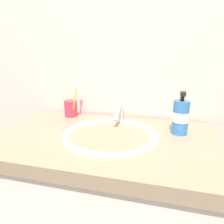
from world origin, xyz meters
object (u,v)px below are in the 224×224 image
at_px(toothbrush_cup, 71,108).
at_px(toothbrush_yellow, 75,98).
at_px(faucet, 120,109).
at_px(soap_dispenser, 181,117).
at_px(toothbrush_white, 75,96).

bearing_deg(toothbrush_cup, toothbrush_yellow, -32.05).
relative_size(faucet, soap_dispenser, 0.92).
relative_size(toothbrush_cup, toothbrush_white, 0.46).
bearing_deg(toothbrush_cup, soap_dispenser, -12.04).
height_order(toothbrush_cup, soap_dispenser, soap_dispenser).
height_order(toothbrush_cup, toothbrush_yellow, toothbrush_yellow).
xyz_separation_m(toothbrush_white, soap_dispenser, (0.52, -0.13, -0.04)).
bearing_deg(toothbrush_yellow, toothbrush_cup, 147.95).
bearing_deg(toothbrush_yellow, faucet, -1.56).
relative_size(toothbrush_cup, toothbrush_yellow, 0.48).
xyz_separation_m(toothbrush_cup, toothbrush_white, (0.02, 0.01, 0.07)).
distance_m(toothbrush_white, soap_dispenser, 0.54).
bearing_deg(toothbrush_cup, toothbrush_white, 20.18).
height_order(toothbrush_white, soap_dispenser, toothbrush_white).
distance_m(toothbrush_cup, toothbrush_white, 0.07).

